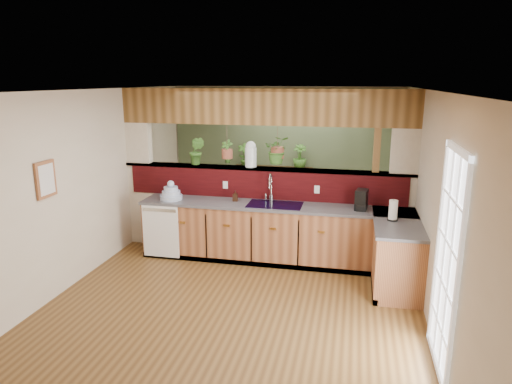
% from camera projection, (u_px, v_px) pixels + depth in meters
% --- Properties ---
extents(ground, '(4.60, 7.00, 0.01)m').
position_uv_depth(ground, '(244.00, 286.00, 6.20)').
color(ground, brown).
rests_on(ground, ground).
extents(ceiling, '(4.60, 7.00, 0.01)m').
position_uv_depth(ceiling, '(242.00, 90.00, 5.57)').
color(ceiling, brown).
rests_on(ceiling, ground).
extents(wall_back, '(4.60, 0.02, 2.60)m').
position_uv_depth(wall_back, '(285.00, 152.00, 9.21)').
color(wall_back, beige).
rests_on(wall_back, ground).
extents(wall_front, '(4.60, 0.02, 2.60)m').
position_uv_depth(wall_front, '(94.00, 341.00, 2.57)').
color(wall_front, beige).
rests_on(wall_front, ground).
extents(wall_left, '(0.02, 7.00, 2.60)m').
position_uv_depth(wall_left, '(83.00, 185.00, 6.36)').
color(wall_left, beige).
rests_on(wall_left, ground).
extents(wall_right, '(0.02, 7.00, 2.60)m').
position_uv_depth(wall_right, '(431.00, 203.00, 5.41)').
color(wall_right, beige).
rests_on(wall_right, ground).
extents(pass_through_partition, '(4.60, 0.21, 2.60)m').
position_uv_depth(pass_through_partition, '(265.00, 180.00, 7.19)').
color(pass_through_partition, beige).
rests_on(pass_through_partition, ground).
extents(pass_through_ledge, '(4.60, 0.21, 0.04)m').
position_uv_depth(pass_through_ledge, '(264.00, 169.00, 7.15)').
color(pass_through_ledge, brown).
rests_on(pass_through_ledge, ground).
extents(header_beam, '(4.60, 0.15, 0.55)m').
position_uv_depth(header_beam, '(264.00, 107.00, 6.92)').
color(header_beam, brown).
rests_on(header_beam, ground).
extents(sage_backwall, '(4.55, 0.02, 2.55)m').
position_uv_depth(sage_backwall, '(284.00, 152.00, 9.19)').
color(sage_backwall, '#506142').
rests_on(sage_backwall, ground).
extents(countertop, '(4.14, 1.52, 0.90)m').
position_uv_depth(countertop, '(312.00, 238.00, 6.74)').
color(countertop, brown).
rests_on(countertop, ground).
extents(dishwasher, '(0.58, 0.03, 0.82)m').
position_uv_depth(dishwasher, '(161.00, 231.00, 7.02)').
color(dishwasher, white).
rests_on(dishwasher, ground).
extents(navy_sink, '(0.82, 0.50, 0.18)m').
position_uv_depth(navy_sink, '(275.00, 210.00, 6.88)').
color(navy_sink, black).
rests_on(navy_sink, countertop).
extents(french_door, '(0.06, 1.02, 2.16)m').
position_uv_depth(french_door, '(446.00, 265.00, 4.24)').
color(french_door, white).
rests_on(french_door, ground).
extents(framed_print, '(0.04, 0.35, 0.45)m').
position_uv_depth(framed_print, '(46.00, 179.00, 5.54)').
color(framed_print, brown).
rests_on(framed_print, wall_left).
extents(faucet, '(0.20, 0.20, 0.45)m').
position_uv_depth(faucet, '(270.00, 186.00, 6.97)').
color(faucet, '#B7B7B2').
rests_on(faucet, countertop).
extents(dish_stack, '(0.35, 0.35, 0.31)m').
position_uv_depth(dish_stack, '(171.00, 194.00, 7.12)').
color(dish_stack, '#AABBDB').
rests_on(dish_stack, countertop).
extents(soap_dispenser, '(0.08, 0.09, 0.17)m').
position_uv_depth(soap_dispenser, '(235.00, 196.00, 7.04)').
color(soap_dispenser, '#372014').
rests_on(soap_dispenser, countertop).
extents(coffee_maker, '(0.16, 0.26, 0.29)m').
position_uv_depth(coffee_maker, '(361.00, 201.00, 6.56)').
color(coffee_maker, black).
rests_on(coffee_maker, countertop).
extents(paper_towel, '(0.14, 0.14, 0.30)m').
position_uv_depth(paper_towel, '(393.00, 211.00, 6.06)').
color(paper_towel, black).
rests_on(paper_towel, countertop).
extents(glass_jar, '(0.18, 0.18, 0.41)m').
position_uv_depth(glass_jar, '(251.00, 154.00, 7.14)').
color(glass_jar, silver).
rests_on(glass_jar, pass_through_ledge).
extents(ledge_plant_left, '(0.25, 0.21, 0.45)m').
position_uv_depth(ledge_plant_left, '(197.00, 151.00, 7.32)').
color(ledge_plant_left, '#356422').
rests_on(ledge_plant_left, pass_through_ledge).
extents(hanging_plant_a, '(0.22, 0.17, 0.54)m').
position_uv_depth(hanging_plant_a, '(227.00, 144.00, 7.18)').
color(hanging_plant_a, brown).
rests_on(hanging_plant_a, header_beam).
extents(hanging_plant_b, '(0.44, 0.40, 0.56)m').
position_uv_depth(hanging_plant_b, '(278.00, 138.00, 6.99)').
color(hanging_plant_b, brown).
rests_on(hanging_plant_b, header_beam).
extents(shelving_console, '(1.59, 0.46, 1.05)m').
position_uv_depth(shelving_console, '(272.00, 193.00, 9.20)').
color(shelving_console, black).
rests_on(shelving_console, ground).
extents(shelf_plant_a, '(0.26, 0.18, 0.47)m').
position_uv_depth(shelf_plant_a, '(244.00, 155.00, 9.14)').
color(shelf_plant_a, '#356422').
rests_on(shelf_plant_a, shelving_console).
extents(shelf_plant_b, '(0.30, 0.30, 0.47)m').
position_uv_depth(shelf_plant_b, '(300.00, 157.00, 8.91)').
color(shelf_plant_b, '#356422').
rests_on(shelf_plant_b, shelving_console).
extents(floor_plant, '(0.82, 0.76, 0.78)m').
position_uv_depth(floor_plant, '(344.00, 220.00, 7.81)').
color(floor_plant, '#356422').
rests_on(floor_plant, ground).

